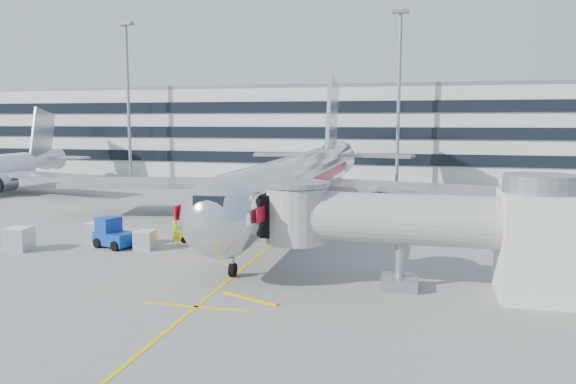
% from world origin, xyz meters
% --- Properties ---
extents(ground, '(180.00, 180.00, 0.00)m').
position_xyz_m(ground, '(0.00, 0.00, 0.00)').
color(ground, gray).
rests_on(ground, ground).
extents(lead_in_line, '(0.25, 70.00, 0.01)m').
position_xyz_m(lead_in_line, '(0.00, 10.00, 0.01)').
color(lead_in_line, yellow).
rests_on(lead_in_line, ground).
extents(stop_bar, '(6.00, 0.25, 0.01)m').
position_xyz_m(stop_bar, '(0.00, -14.00, 0.01)').
color(stop_bar, yellow).
rests_on(stop_bar, ground).
extents(main_jet, '(50.95, 48.70, 16.06)m').
position_xyz_m(main_jet, '(0.00, 11.72, 4.23)').
color(main_jet, silver).
rests_on(main_jet, ground).
extents(jet_bridge, '(17.80, 4.50, 7.00)m').
position_xyz_m(jet_bridge, '(12.18, -8.00, 3.87)').
color(jet_bridge, silver).
rests_on(jet_bridge, ground).
extents(terminal, '(150.00, 24.25, 15.60)m').
position_xyz_m(terminal, '(0.00, 57.95, 7.80)').
color(terminal, silver).
rests_on(terminal, ground).
extents(light_mast_west, '(2.40, 1.20, 25.45)m').
position_xyz_m(light_mast_west, '(-35.00, 42.00, 14.88)').
color(light_mast_west, gray).
rests_on(light_mast_west, ground).
extents(light_mast_centre, '(2.40, 1.20, 25.45)m').
position_xyz_m(light_mast_centre, '(8.00, 42.00, 14.88)').
color(light_mast_centre, gray).
rests_on(light_mast_centre, ground).
extents(belt_loader, '(4.47, 2.51, 2.09)m').
position_xyz_m(belt_loader, '(-5.82, 1.51, 0.59)').
color(belt_loader, '#E8AA09').
rests_on(belt_loader, ground).
extents(baggage_tug, '(3.54, 2.81, 2.35)m').
position_xyz_m(baggage_tug, '(-12.00, -2.18, 1.02)').
color(baggage_tug, navy).
rests_on(baggage_tug, ground).
extents(cargo_container_left, '(1.81, 1.81, 1.81)m').
position_xyz_m(cargo_container_left, '(-18.40, -4.92, 0.91)').
color(cargo_container_left, silver).
rests_on(cargo_container_left, ground).
extents(cargo_container_right, '(1.76, 1.76, 1.67)m').
position_xyz_m(cargo_container_right, '(-14.19, -0.82, 0.84)').
color(cargo_container_right, silver).
rests_on(cargo_container_right, ground).
extents(cargo_container_front, '(1.48, 1.48, 1.50)m').
position_xyz_m(cargo_container_front, '(-9.16, -2.31, 0.75)').
color(cargo_container_front, silver).
rests_on(cargo_container_front, ground).
extents(ramp_worker, '(0.84, 0.90, 2.06)m').
position_xyz_m(ramp_worker, '(-7.37, -0.53, 1.03)').
color(ramp_worker, '#D5FF1A').
rests_on(ramp_worker, ground).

